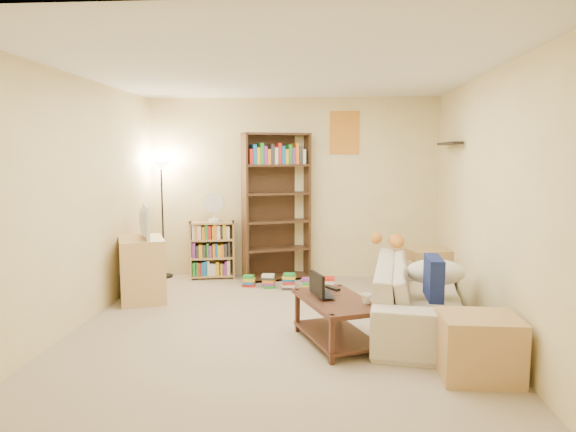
% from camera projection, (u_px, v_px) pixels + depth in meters
% --- Properties ---
extents(room, '(4.50, 4.54, 2.52)m').
position_uv_depth(room, '(278.00, 165.00, 4.91)').
color(room, tan).
rests_on(room, ground).
extents(sofa, '(2.43, 1.48, 0.64)m').
position_uv_depth(sofa, '(419.00, 295.00, 5.16)').
color(sofa, '#BEB59D').
rests_on(sofa, ground).
extents(navy_pillow, '(0.15, 0.43, 0.38)m').
position_uv_depth(navy_pillow, '(434.00, 278.00, 4.65)').
color(navy_pillow, navy).
rests_on(navy_pillow, sofa).
extents(cream_blanket, '(0.59, 0.42, 0.25)m').
position_uv_depth(cream_blanket, '(436.00, 272.00, 5.15)').
color(cream_blanket, silver).
rests_on(cream_blanket, sofa).
extents(tabby_cat, '(0.51, 0.23, 0.17)m').
position_uv_depth(tabby_cat, '(393.00, 240.00, 5.99)').
color(tabby_cat, orange).
rests_on(tabby_cat, sofa).
extents(coffee_table, '(0.85, 1.08, 0.42)m').
position_uv_depth(coffee_table, '(336.00, 315.00, 4.66)').
color(coffee_table, '#48241B').
rests_on(coffee_table, ground).
extents(laptop, '(0.38, 0.31, 0.03)m').
position_uv_depth(laptop, '(331.00, 295.00, 4.73)').
color(laptop, black).
rests_on(laptop, coffee_table).
extents(laptop_screen, '(0.13, 0.30, 0.21)m').
position_uv_depth(laptop_screen, '(317.00, 284.00, 4.67)').
color(laptop_screen, white).
rests_on(laptop_screen, laptop).
extents(mug, '(0.14, 0.14, 0.09)m').
position_uv_depth(mug, '(366.00, 299.00, 4.49)').
color(mug, white).
rests_on(mug, coffee_table).
extents(tv_remote, '(0.15, 0.16, 0.02)m').
position_uv_depth(tv_remote, '(333.00, 288.00, 4.97)').
color(tv_remote, black).
rests_on(tv_remote, coffee_table).
extents(tv_stand, '(0.73, 0.83, 0.75)m').
position_uv_depth(tv_stand, '(142.00, 269.00, 6.08)').
color(tv_stand, tan).
rests_on(tv_stand, ground).
extents(television, '(0.72, 0.56, 0.38)m').
position_uv_depth(television, '(140.00, 222.00, 6.01)').
color(television, black).
rests_on(television, tv_stand).
extents(tall_bookshelf, '(0.95, 0.61, 2.01)m').
position_uv_depth(tall_bookshelf, '(276.00, 203.00, 6.99)').
color(tall_bookshelf, '#432B1A').
rests_on(tall_bookshelf, ground).
extents(short_bookshelf, '(0.65, 0.37, 0.79)m').
position_uv_depth(short_bookshelf, '(212.00, 250.00, 7.16)').
color(short_bookshelf, tan).
rests_on(short_bookshelf, ground).
extents(desk_fan, '(0.28, 0.16, 0.42)m').
position_uv_depth(desk_fan, '(214.00, 205.00, 7.04)').
color(desk_fan, white).
rests_on(desk_fan, short_bookshelf).
extents(floor_lamp, '(0.28, 0.28, 1.64)m').
position_uv_depth(floor_lamp, '(162.00, 185.00, 7.10)').
color(floor_lamp, black).
rests_on(floor_lamp, ground).
extents(side_table, '(0.61, 0.61, 0.57)m').
position_uv_depth(side_table, '(426.00, 271.00, 6.34)').
color(side_table, tan).
rests_on(side_table, ground).
extents(end_cabinet, '(0.59, 0.50, 0.49)m').
position_uv_depth(end_cabinet, '(479.00, 347.00, 3.96)').
color(end_cabinet, tan).
rests_on(end_cabinet, ground).
extents(book_stacks, '(1.22, 0.35, 0.21)m').
position_uv_depth(book_stacks, '(290.00, 282.00, 6.57)').
color(book_stacks, red).
rests_on(book_stacks, ground).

